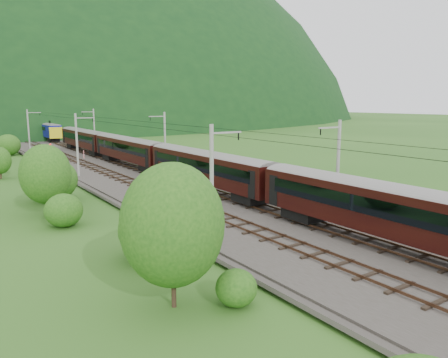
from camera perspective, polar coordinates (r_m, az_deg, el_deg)
ground at (r=34.04m, az=7.33°, el=-6.67°), size 600.00×600.00×0.00m
railbed at (r=41.75m, az=-1.75°, el=-3.23°), size 14.00×220.00×0.30m
track_left at (r=40.51m, az=-4.63°, el=-3.35°), size 2.40×220.00×0.27m
track_right at (r=43.00m, az=0.95°, el=-2.53°), size 2.40×220.00×0.27m
catenary_left at (r=58.72m, az=-18.58°, el=4.43°), size 2.54×192.28×8.00m
catenary_right at (r=63.07m, az=-7.78°, el=5.22°), size 2.54×192.28×8.00m
overhead_wires at (r=40.71m, az=-1.81°, el=6.34°), size 4.83×198.00×0.03m
train at (r=55.45m, az=-8.07°, el=3.43°), size 2.87×137.19×4.98m
hazard_post_near at (r=76.86m, az=-17.84°, el=3.07°), size 0.15×0.15×1.40m
hazard_post_far at (r=84.88m, az=-18.68°, el=3.61°), size 0.14×0.14×1.29m
signal at (r=81.10m, az=-21.71°, el=3.64°), size 0.25×0.25×2.29m
vegetation_left at (r=43.12m, az=-22.61°, el=-0.35°), size 13.36×145.73×7.06m
vegetation_right at (r=42.06m, az=16.28°, el=-2.29°), size 4.99×90.99×2.19m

